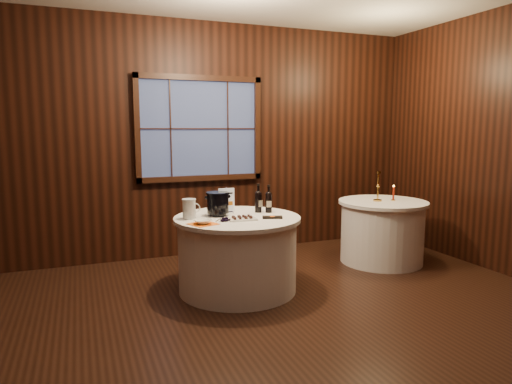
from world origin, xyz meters
name	(u,v)px	position (x,y,z in m)	size (l,w,h in m)	color
ground	(277,329)	(0.00, 0.00, 0.00)	(6.00, 6.00, 0.00)	black
back_wall	(199,137)	(0.00, 2.48, 1.54)	(6.00, 0.10, 3.00)	black
main_table	(237,253)	(0.00, 1.00, 0.39)	(1.28, 1.28, 0.77)	white
side_table	(382,231)	(2.00, 1.30, 0.39)	(1.08, 1.08, 0.77)	white
sign_stand	(226,204)	(-0.04, 1.22, 0.86)	(0.17, 0.09, 0.27)	silver
port_bottle_left	(258,200)	(0.29, 1.15, 0.90)	(0.07, 0.08, 0.31)	black
port_bottle_right	(269,201)	(0.39, 1.10, 0.90)	(0.07, 0.08, 0.30)	black
ice_bucket	(218,203)	(-0.17, 1.12, 0.90)	(0.24, 0.24, 0.24)	black
chocolate_plate	(242,218)	(-0.01, 0.83, 0.79)	(0.28, 0.20, 0.04)	white
chocolate_box	(272,217)	(0.30, 0.80, 0.78)	(0.20, 0.10, 0.02)	black
grape_bunch	(225,219)	(-0.18, 0.81, 0.79)	(0.16, 0.06, 0.04)	black
glass_pitcher	(189,209)	(-0.48, 1.07, 0.87)	(0.18, 0.14, 0.20)	silver
orange_napkin	(203,224)	(-0.42, 0.77, 0.77)	(0.23, 0.23, 0.00)	orange
cracker_bowl	(203,222)	(-0.42, 0.77, 0.79)	(0.16, 0.16, 0.04)	white
brass_candlestick	(378,190)	(1.93, 1.31, 0.90)	(0.10, 0.10, 0.37)	gold
red_candle	(393,194)	(2.13, 1.27, 0.85)	(0.05, 0.05, 0.19)	gold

